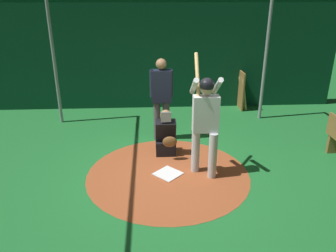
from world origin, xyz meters
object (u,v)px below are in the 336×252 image
object	(u,v)px
catcher	(166,137)
bat_rack	(241,91)
batter	(205,118)
home_plate	(168,174)
umpire	(161,95)

from	to	relation	value
catcher	bat_rack	xyz separation A→B (m)	(-2.81, 2.25, 0.12)
batter	bat_rack	distance (m)	4.03
home_plate	umpire	bearing A→B (deg)	-178.02
batter	umpire	distance (m)	1.72
home_plate	bat_rack	xyz separation A→B (m)	(-3.63, 2.26, 0.48)
batter	umpire	world-z (taller)	batter
batter	catcher	bearing A→B (deg)	-142.84
catcher	umpire	world-z (taller)	umpire
home_plate	catcher	size ratio (longest dim) A/B	0.44
umpire	bat_rack	world-z (taller)	umpire
home_plate	catcher	xyz separation A→B (m)	(-0.82, 0.01, 0.36)
bat_rack	home_plate	bearing A→B (deg)	-31.90
batter	bat_rack	size ratio (longest dim) A/B	2.03
batter	bat_rack	xyz separation A→B (m)	(-3.64, 1.62, -0.60)
umpire	bat_rack	distance (m)	3.15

